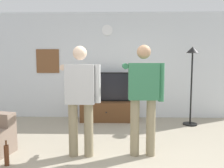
{
  "coord_description": "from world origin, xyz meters",
  "views": [
    {
      "loc": [
        0.02,
        -2.78,
        1.45
      ],
      "look_at": [
        -0.07,
        1.2,
        1.05
      ],
      "focal_mm": 35.32,
      "sensor_mm": 36.0,
      "label": 1
    }
  ],
  "objects": [
    {
      "name": "wall_clock",
      "position": [
        -0.23,
        2.89,
        2.25
      ],
      "size": [
        0.27,
        0.03,
        0.27
      ],
      "primitive_type": "cylinder",
      "rotation": [
        1.57,
        0.0,
        0.0
      ],
      "color": "white"
    },
    {
      "name": "person_standing_nearer_lamp",
      "position": [
        -0.53,
        0.51,
        0.96
      ],
      "size": [
        0.61,
        0.78,
        1.69
      ],
      "color": "gray",
      "rests_on": "ground_plane"
    },
    {
      "name": "back_wall",
      "position": [
        0.0,
        2.95,
        1.35
      ],
      "size": [
        6.4,
        0.1,
        2.7
      ],
      "primitive_type": "cube",
      "color": "silver",
      "rests_on": "ground_plane"
    },
    {
      "name": "floor_lamp",
      "position": [
        1.72,
        2.25,
        1.28
      ],
      "size": [
        0.32,
        0.32,
        1.79
      ],
      "color": "black",
      "rests_on": "ground_plane"
    },
    {
      "name": "person_standing_nearer_couch",
      "position": [
        0.42,
        0.56,
        0.98
      ],
      "size": [
        0.63,
        0.78,
        1.7
      ],
      "color": "gray",
      "rests_on": "ground_plane"
    },
    {
      "name": "tv_stand",
      "position": [
        -0.23,
        2.6,
        0.24
      ],
      "size": [
        1.27,
        0.57,
        0.48
      ],
      "color": "brown",
      "rests_on": "ground_plane"
    },
    {
      "name": "television",
      "position": [
        -0.23,
        2.65,
        0.83
      ],
      "size": [
        1.2,
        0.07,
        0.72
      ],
      "color": "black",
      "rests_on": "tv_stand"
    },
    {
      "name": "beverage_bottle",
      "position": [
        -1.52,
        0.15,
        0.15
      ],
      "size": [
        0.07,
        0.07,
        0.36
      ],
      "color": "#592D19",
      "rests_on": "ground_plane"
    },
    {
      "name": "framed_picture",
      "position": [
        -1.77,
        2.9,
        1.47
      ],
      "size": [
        0.59,
        0.04,
        0.61
      ],
      "primitive_type": "cube",
      "color": "brown"
    }
  ]
}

